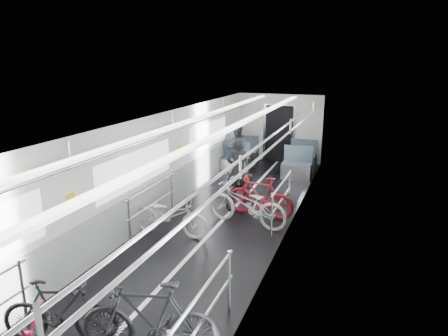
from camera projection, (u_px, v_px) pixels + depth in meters
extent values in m
cube|color=black|center=(204.00, 240.00, 8.14)|extent=(3.00, 14.00, 0.01)
cube|color=white|center=(202.00, 124.00, 7.50)|extent=(3.00, 14.00, 0.02)
cube|color=silver|center=(137.00, 177.00, 8.32)|extent=(0.02, 14.00, 2.40)
cube|color=silver|center=(278.00, 193.00, 7.33)|extent=(0.02, 14.00, 2.40)
cube|color=silver|center=(279.00, 128.00, 14.17)|extent=(3.00, 0.02, 2.40)
cube|color=white|center=(204.00, 240.00, 8.14)|extent=(0.08, 13.80, 0.01)
cube|color=gray|center=(140.00, 211.00, 8.50)|extent=(0.01, 13.90, 0.90)
cube|color=gray|center=(275.00, 231.00, 7.54)|extent=(0.01, 13.90, 0.90)
cube|color=white|center=(137.00, 168.00, 8.25)|extent=(0.01, 10.80, 0.75)
cube|color=white|center=(277.00, 183.00, 7.29)|extent=(0.01, 10.80, 0.75)
cube|color=white|center=(176.00, 126.00, 7.70)|extent=(0.14, 13.40, 0.05)
cube|color=white|center=(229.00, 129.00, 7.34)|extent=(0.14, 13.40, 0.05)
cube|color=black|center=(279.00, 134.00, 14.17)|extent=(0.95, 0.10, 2.00)
imported|color=black|center=(60.00, 312.00, 5.11)|extent=(1.57, 0.88, 0.91)
imported|color=#AAA9AE|center=(170.00, 215.00, 8.28)|extent=(1.72, 0.64, 0.89)
imported|color=black|center=(150.00, 319.00, 4.85)|extent=(1.81, 0.91, 1.05)
imported|color=#B0B1B6|center=(246.00, 204.00, 8.77)|extent=(1.97, 0.97, 0.99)
imported|color=maroon|center=(260.00, 196.00, 9.31)|extent=(1.67, 0.66, 0.97)
imported|color=black|center=(240.00, 185.00, 10.15)|extent=(0.70, 1.88, 0.98)
imported|color=black|center=(238.00, 170.00, 10.18)|extent=(0.71, 0.57, 1.68)
imported|color=#28272D|center=(237.00, 149.00, 12.97)|extent=(0.89, 0.79, 1.52)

